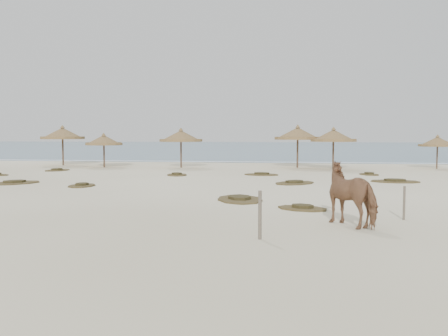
{
  "coord_description": "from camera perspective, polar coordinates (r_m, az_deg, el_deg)",
  "views": [
    {
      "loc": [
        4.73,
        -17.83,
        2.55
      ],
      "look_at": [
        1.45,
        5.0,
        0.94
      ],
      "focal_mm": 40.0,
      "sensor_mm": 36.0,
      "label": 1
    }
  ],
  "objects": [
    {
      "name": "ground",
      "position": [
        18.63,
        -6.62,
        -3.9
      ],
      "size": [
        160.0,
        160.0,
        0.0
      ],
      "primitive_type": "plane",
      "color": "#F6EECA",
      "rests_on": "ground"
    },
    {
      "name": "ocean",
      "position": [
        92.99,
        5.28,
        2.41
      ],
      "size": [
        200.0,
        100.0,
        0.01
      ],
      "primitive_type": "cube",
      "color": "#275475",
      "rests_on": "ground"
    },
    {
      "name": "foam_line",
      "position": [
        44.16,
        2.03,
        0.69
      ],
      "size": [
        70.0,
        0.6,
        0.01
      ],
      "primitive_type": "cube",
      "color": "white",
      "rests_on": "ground"
    },
    {
      "name": "palapa_0",
      "position": [
        41.69,
        -17.97,
        3.72
      ],
      "size": [
        3.77,
        3.77,
        3.2
      ],
      "rotation": [
        0.0,
        0.0,
        0.11
      ],
      "color": "brown",
      "rests_on": "ground"
    },
    {
      "name": "palapa_1",
      "position": [
        39.21,
        -13.59,
        3.09
      ],
      "size": [
        3.56,
        3.56,
        2.59
      ],
      "rotation": [
        0.0,
        0.0,
        0.36
      ],
      "color": "brown",
      "rests_on": "ground"
    },
    {
      "name": "palapa_2",
      "position": [
        38.33,
        -13.56,
        3.03
      ],
      "size": [
        3.45,
        3.45,
        2.55
      ],
      "rotation": [
        0.0,
        0.0,
        -0.32
      ],
      "color": "brown",
      "rests_on": "ground"
    },
    {
      "name": "palapa_3",
      "position": [
        37.0,
        -4.94,
        3.59
      ],
      "size": [
        3.24,
        3.24,
        2.96
      ],
      "rotation": [
        0.0,
        0.0,
        -0.02
      ],
      "color": "brown",
      "rests_on": "ground"
    },
    {
      "name": "palapa_4",
      "position": [
        37.2,
        8.42,
        3.85
      ],
      "size": [
        4.41,
        4.41,
        3.2
      ],
      "rotation": [
        0.0,
        0.0,
        0.37
      ],
      "color": "brown",
      "rests_on": "ground"
    },
    {
      "name": "palapa_5",
      "position": [
        35.85,
        12.4,
        3.56
      ],
      "size": [
        4.18,
        4.18,
        3.01
      ],
      "rotation": [
        0.0,
        0.0,
        0.38
      ],
      "color": "brown",
      "rests_on": "ground"
    },
    {
      "name": "palapa_6",
      "position": [
        38.69,
        23.21,
        2.74
      ],
      "size": [
        3.28,
        3.28,
        2.47
      ],
      "rotation": [
        0.0,
        0.0,
        -0.29
      ],
      "color": "brown",
      "rests_on": "ground"
    },
    {
      "name": "horse",
      "position": [
        14.27,
        14.64,
        -2.87
      ],
      "size": [
        2.03,
        2.21,
        1.75
      ],
      "primitive_type": "imported",
      "rotation": [
        0.0,
        0.0,
        3.81
      ],
      "color": "#926442",
      "rests_on": "ground"
    },
    {
      "name": "fence_post_near",
      "position": [
        12.05,
        4.12,
        -5.38
      ],
      "size": [
        0.11,
        0.11,
        1.18
      ],
      "primitive_type": "cylinder",
      "rotation": [
        0.0,
        0.0,
        -0.29
      ],
      "color": "#6D6252",
      "rests_on": "ground"
    },
    {
      "name": "fence_post_far",
      "position": [
        15.61,
        19.9,
        -3.79
      ],
      "size": [
        0.08,
        0.08,
        1.0
      ],
      "primitive_type": "cylinder",
      "rotation": [
        0.0,
        0.0,
        0.07
      ],
      "color": "#6D6252",
      "rests_on": "ground"
    },
    {
      "name": "scrub_1",
      "position": [
        27.46,
        -22.85,
        -1.54
      ],
      "size": [
        2.96,
        3.09,
        0.16
      ],
      "rotation": [
        0.0,
        0.0,
        0.89
      ],
      "color": "brown",
      "rests_on": "ground"
    },
    {
      "name": "scrub_2",
      "position": [
        24.95,
        -15.94,
        -1.9
      ],
      "size": [
        1.29,
        1.9,
        0.16
      ],
      "rotation": [
        0.0,
        0.0,
        1.63
      ],
      "color": "brown",
      "rests_on": "ground"
    },
    {
      "name": "scrub_3",
      "position": [
        25.5,
        8.07,
        -1.67
      ],
      "size": [
        2.75,
        2.83,
        0.16
      ],
      "rotation": [
        0.0,
        0.0,
        0.85
      ],
      "color": "brown",
      "rests_on": "ground"
    },
    {
      "name": "scrub_4",
      "position": [
        20.17,
        14.4,
        -3.25
      ],
      "size": [
        2.01,
        1.99,
        0.16
      ],
      "rotation": [
        0.0,
        0.0,
        2.38
      ],
      "color": "brown",
      "rests_on": "ground"
    },
    {
      "name": "scrub_5",
      "position": [
        27.57,
        18.96,
        -1.42
      ],
      "size": [
        2.63,
        1.82,
        0.16
      ],
      "rotation": [
        0.0,
        0.0,
        3.06
      ],
      "color": "brown",
      "rests_on": "ground"
    },
    {
      "name": "scrub_6",
      "position": [
        35.8,
        -18.53,
        -0.21
      ],
      "size": [
        1.83,
        2.26,
        0.16
      ],
      "rotation": [
        0.0,
        0.0,
        1.25
      ],
      "color": "brown",
      "rests_on": "ground"
    },
    {
      "name": "scrub_7",
      "position": [
        30.46,
        4.31,
        -0.72
      ],
      "size": [
        2.31,
        1.68,
        0.16
      ],
      "rotation": [
        0.0,
        0.0,
        3.0
      ],
      "color": "brown",
      "rests_on": "ground"
    },
    {
      "name": "scrub_9",
      "position": [
        19.04,
        1.8,
        -3.54
      ],
      "size": [
        2.34,
        2.97,
        0.16
      ],
      "rotation": [
        0.0,
        0.0,
        1.85
      ],
      "color": "brown",
      "rests_on": "ground"
    },
    {
      "name": "scrub_10",
      "position": [
        31.76,
        16.25,
        -0.67
      ],
      "size": [
        1.55,
        1.87,
        0.16
      ],
      "rotation": [
        0.0,
        0.0,
        1.95
      ],
      "color": "brown",
      "rests_on": "ground"
    },
    {
      "name": "scrub_12",
      "position": [
        16.97,
        8.94,
        -4.52
      ],
      "size": [
        2.04,
        1.73,
        0.16
      ],
      "rotation": [
        0.0,
        0.0,
        2.73
      ],
      "color": "brown",
      "rests_on": "ground"
    },
    {
      "name": "scrub_13",
      "position": [
        30.34,
        -5.4,
        -0.74
      ],
      "size": [
        1.69,
        2.13,
        0.16
      ],
      "rotation": [
        0.0,
        0.0,
        1.86
      ],
      "color": "brown",
      "rests_on": "ground"
    }
  ]
}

